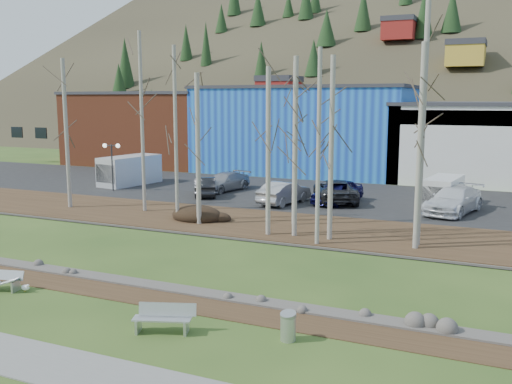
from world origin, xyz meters
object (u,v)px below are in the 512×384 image
at_px(seagull, 26,287).
at_px(street_lamp, 112,154).
at_px(car_5, 454,200).
at_px(car_2, 338,192).
at_px(car_3, 284,193).
at_px(bench_intact, 164,318).
at_px(bench_damaged, 0,280).
at_px(car_0, 205,186).
at_px(van_grey, 128,171).
at_px(car_4, 335,191).
at_px(litter_bin, 288,328).
at_px(van_white, 443,192).
at_px(car_1, 224,182).

bearing_deg(seagull, street_lamp, 129.25).
distance_m(street_lamp, car_5, 24.69).
xyz_separation_m(car_2, car_3, (-3.22, -1.60, -0.03)).
relative_size(bench_intact, bench_damaged, 1.07).
relative_size(car_0, van_grey, 0.74).
bearing_deg(car_4, car_2, 99.20).
relative_size(litter_bin, van_white, 0.18).
height_order(car_3, van_white, van_white).
bearing_deg(bench_damaged, car_3, 65.86).
distance_m(seagull, car_4, 22.74).
relative_size(car_1, car_5, 0.86).
distance_m(car_1, van_white, 15.90).
bearing_deg(street_lamp, van_white, -3.67).
bearing_deg(car_4, litter_bin, 78.45).
bearing_deg(van_grey, car_5, 5.30).
height_order(car_0, car_4, car_4).
distance_m(bench_intact, car_4, 23.14).
bearing_deg(car_5, car_0, -162.98).
height_order(car_1, car_2, car_2).
xyz_separation_m(litter_bin, car_2, (-4.60, 21.66, 0.53)).
height_order(car_0, car_5, car_5).
distance_m(car_0, car_2, 9.65).
bearing_deg(bench_intact, car_5, 54.45).
height_order(street_lamp, car_1, street_lamp).
xyz_separation_m(street_lamp, car_2, (17.12, 1.80, -2.05)).
relative_size(litter_bin, street_lamp, 0.22).
bearing_deg(car_3, bench_intact, 112.28).
distance_m(street_lamp, car_4, 17.09).
distance_m(litter_bin, van_white, 23.68).
height_order(car_0, car_3, car_3).
xyz_separation_m(car_0, car_2, (9.60, 0.89, 0.11)).
xyz_separation_m(car_2, car_4, (-0.31, 0.47, -0.02)).
xyz_separation_m(litter_bin, seagull, (-10.44, 0.09, -0.22)).
relative_size(litter_bin, car_5, 0.14).
bearing_deg(litter_bin, car_3, 111.28).
xyz_separation_m(car_1, car_5, (16.77, -1.95, 0.11)).
distance_m(bench_intact, car_5, 23.27).
xyz_separation_m(van_white, van_grey, (-24.51, -0.69, 0.23)).
xyz_separation_m(car_4, van_grey, (-17.64, 0.76, 0.40)).
distance_m(seagull, car_5, 25.09).
relative_size(bench_damaged, car_4, 0.32).
height_order(car_4, van_white, van_white).
relative_size(bench_intact, litter_bin, 2.34).
bearing_deg(car_2, car_4, 137.99).
xyz_separation_m(bench_damaged, car_4, (6.58, 22.27, 0.53)).
bearing_deg(car_3, car_2, -142.36).
height_order(bench_intact, car_0, car_0).
bearing_deg(street_lamp, bench_damaged, -75.49).
xyz_separation_m(car_5, van_grey, (-25.38, 1.54, 0.36)).
relative_size(bench_intact, car_0, 0.45).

